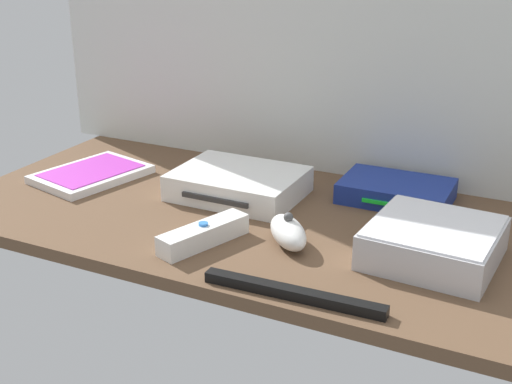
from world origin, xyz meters
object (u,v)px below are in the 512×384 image
at_px(network_router, 396,191).
at_px(remote_wand, 204,235).
at_px(game_console, 238,184).
at_px(game_case, 91,174).
at_px(remote_nunchuk, 288,232).
at_px(mini_computer, 433,242).
at_px(sensor_bar, 293,293).

height_order(network_router, remote_wand, same).
relative_size(game_console, game_case, 0.97).
distance_m(game_case, remote_nunchuk, 0.45).
height_order(game_case, remote_nunchuk, remote_nunchuk).
height_order(game_console, remote_nunchuk, remote_nunchuk).
bearing_deg(remote_nunchuk, game_console, 96.02).
distance_m(mini_computer, network_router, 0.22).
xyz_separation_m(remote_wand, remote_nunchuk, (0.11, 0.05, 0.01)).
distance_m(mini_computer, game_case, 0.64).
bearing_deg(game_console, mini_computer, -14.60).
bearing_deg(sensor_bar, game_console, 126.52).
distance_m(game_case, network_router, 0.55).
bearing_deg(remote_wand, remote_nunchuk, 44.30).
bearing_deg(game_case, remote_wand, -11.16).
height_order(game_console, remote_wand, game_console).
height_order(mini_computer, remote_nunchuk, mini_computer).
bearing_deg(remote_wand, game_case, 174.64).
xyz_separation_m(game_case, network_router, (0.53, 0.14, 0.01)).
xyz_separation_m(remote_wand, sensor_bar, (0.18, -0.09, -0.01)).
relative_size(mini_computer, remote_wand, 1.18).
bearing_deg(mini_computer, game_console, 165.18).
relative_size(network_router, remote_nunchuk, 1.75).
height_order(game_console, sensor_bar, game_console).
relative_size(mini_computer, sensor_bar, 0.75).
bearing_deg(network_router, game_case, -166.00).
height_order(remote_wand, sensor_bar, remote_wand).
bearing_deg(sensor_bar, remote_wand, 152.31).
xyz_separation_m(mini_computer, remote_nunchuk, (-0.20, -0.05, -0.01)).
bearing_deg(remote_wand, game_console, 121.92).
bearing_deg(mini_computer, remote_nunchuk, -166.97).
xyz_separation_m(game_console, remote_nunchuk, (0.15, -0.14, -0.00)).
distance_m(remote_wand, sensor_bar, 0.20).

